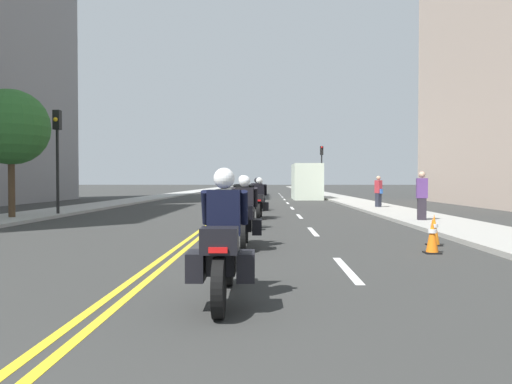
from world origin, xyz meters
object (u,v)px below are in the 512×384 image
traffic_light_far (322,162)px  pedestrian_1 (378,192)px  traffic_cone_1 (432,236)px  pedestrian_0 (422,197)px  motorcycle_1 (244,218)px  traffic_cone_0 (434,230)px  motorcycle_2 (242,207)px  motorcycle_4 (257,197)px  parked_truck (306,183)px  motorcycle_0 (224,248)px  traffic_light_near (57,143)px  motorcycle_3 (259,202)px  street_tree_0 (11,127)px

traffic_light_far → pedestrian_1: 19.25m
traffic_cone_1 → pedestrian_0: 7.27m
motorcycle_1 → pedestrian_1: (6.24, 14.63, 0.23)m
traffic_cone_0 → pedestrian_0: size_ratio=0.40×
motorcycle_2 → traffic_cone_1: motorcycle_2 is taller
motorcycle_4 → parked_truck: (3.65, 15.48, 0.62)m
motorcycle_0 → motorcycle_2: size_ratio=1.05×
motorcycle_2 → parked_truck: bearing=82.7°
traffic_cone_0 → traffic_cone_1: bearing=-110.3°
traffic_light_near → traffic_cone_1: bearing=-39.6°
motorcycle_0 → motorcycle_2: 8.82m
traffic_light_far → pedestrian_1: bearing=-87.5°
pedestrian_0 → traffic_cone_1: bearing=81.4°
motorcycle_0 → traffic_light_far: (5.44, 38.49, 2.55)m
motorcycle_3 → traffic_light_near: (-8.35, 0.92, 2.40)m
motorcycle_0 → parked_truck: parked_truck is taller
motorcycle_1 → street_tree_0: size_ratio=0.45×
motorcycle_3 → traffic_light_far: 26.09m
traffic_cone_0 → motorcycle_0: bearing=-129.4°
street_tree_0 → motorcycle_1: bearing=-38.7°
traffic_cone_1 → street_tree_0: (-12.88, 7.96, 3.10)m
traffic_cone_1 → motorcycle_3: bearing=112.1°
motorcycle_0 → traffic_light_near: bearing=119.1°
traffic_cone_0 → motorcycle_1: bearing=-173.5°
traffic_cone_1 → traffic_light_far: size_ratio=0.15×
motorcycle_2 → traffic_cone_0: bearing=-36.5°
motorcycle_3 → street_tree_0: (-9.22, -1.05, 2.81)m
motorcycle_1 → motorcycle_2: 4.05m
motorcycle_0 → traffic_light_far: 38.95m
parked_truck → street_tree_0: bearing=-120.3°
motorcycle_0 → traffic_light_near: traffic_light_near is taller
pedestrian_0 → street_tree_0: size_ratio=0.37×
motorcycle_2 → traffic_light_far: size_ratio=0.47×
motorcycle_1 → traffic_cone_1: size_ratio=3.06×
motorcycle_3 → traffic_light_far: (5.24, 25.43, 2.57)m
motorcycle_1 → traffic_cone_0: (4.29, 0.49, -0.31)m
motorcycle_4 → pedestrian_0: 9.23m
motorcycle_2 → traffic_light_far: bearing=80.8°
pedestrian_0 → pedestrian_1: 8.38m
motorcycle_0 → motorcycle_4: (-0.01, 18.14, -0.00)m
motorcycle_0 → parked_truck: bearing=82.7°
motorcycle_0 → motorcycle_2: (-0.23, 8.81, 0.01)m
motorcycle_0 → parked_truck: 33.83m
traffic_light_near → street_tree_0: 2.20m
motorcycle_0 → motorcycle_2: bearing=90.4°
street_tree_0 → traffic_light_far: bearing=61.4°
traffic_cone_1 → traffic_light_far: traffic_light_far is taller
motorcycle_2 → pedestrian_1: (6.49, 10.58, 0.22)m
traffic_cone_1 → parked_truck: parked_truck is taller
motorcycle_3 → motorcycle_4: (-0.21, 5.08, 0.01)m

